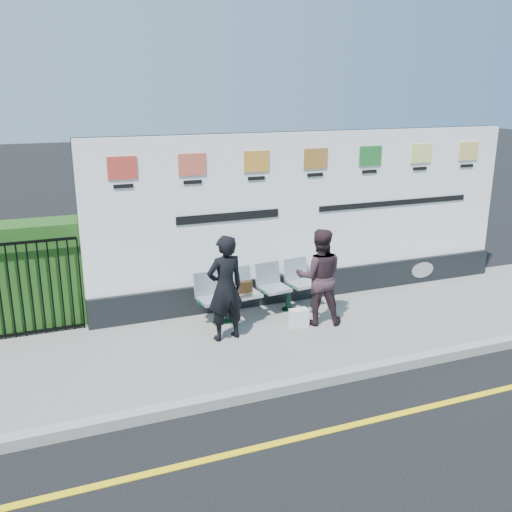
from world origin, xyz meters
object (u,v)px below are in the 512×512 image
(billboard, at_px, (311,228))
(woman_left, at_px, (225,288))
(bench, at_px, (260,303))
(woman_right, at_px, (319,277))

(billboard, height_order, woman_left, billboard)
(bench, xyz_separation_m, woman_left, (-0.83, -0.67, 0.59))
(billboard, xyz_separation_m, woman_left, (-2.05, -1.22, -0.48))
(woman_left, height_order, woman_right, woman_left)
(bench, relative_size, woman_left, 1.31)
(billboard, relative_size, woman_left, 4.86)
(billboard, xyz_separation_m, woman_right, (-0.44, -1.18, -0.51))
(billboard, distance_m, bench, 1.72)
(billboard, bearing_deg, bench, -155.76)
(bench, distance_m, woman_left, 1.22)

